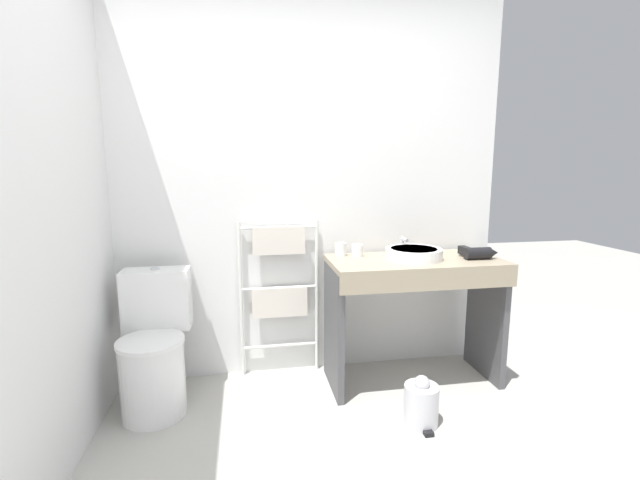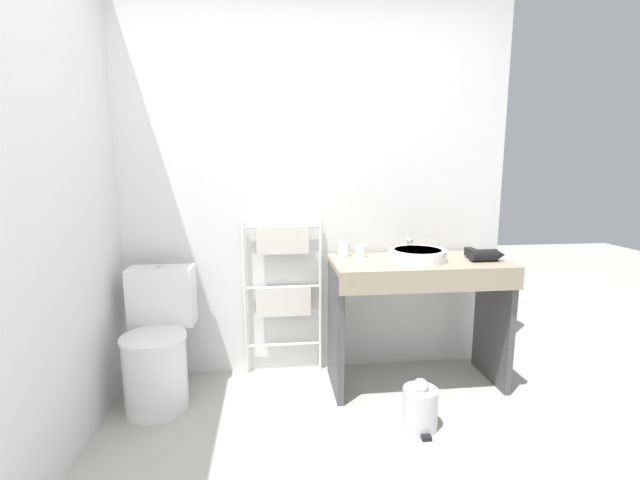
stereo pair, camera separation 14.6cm
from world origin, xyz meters
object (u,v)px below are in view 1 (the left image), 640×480
trash_bin (421,404)px  cup_near_wall (341,249)px  sink_basin (414,253)px  hair_dryer (478,253)px  toilet (154,352)px  cup_near_edge (357,250)px  towel_radiator (279,280)px

trash_bin → cup_near_wall: bearing=115.1°
sink_basin → hair_dryer: 0.41m
toilet → cup_near_edge: size_ratio=10.07×
hair_dryer → trash_bin: (-0.53, -0.42, -0.74)m
cup_near_edge → hair_dryer: size_ratio=0.36×
toilet → sink_basin: (1.59, 0.05, 0.52)m
sink_basin → cup_near_wall: 0.47m
sink_basin → trash_bin: size_ratio=1.25×
toilet → trash_bin: bearing=-16.5°
cup_near_edge → cup_near_wall: bearing=158.0°
toilet → cup_near_edge: (1.26, 0.19, 0.52)m
trash_bin → sink_basin: bearing=75.3°
towel_radiator → cup_near_edge: 0.55m
toilet → trash_bin: size_ratio=2.84×
toilet → hair_dryer: 2.06m
sink_basin → hair_dryer: hair_dryer is taller
cup_near_wall → trash_bin: 1.04m
cup_near_wall → trash_bin: cup_near_wall is taller
cup_near_edge → hair_dryer: (0.74, -0.20, -0.00)m
towel_radiator → trash_bin: towel_radiator is taller
towel_radiator → sink_basin: (0.83, -0.25, 0.20)m
cup_near_edge → hair_dryer: 0.77m
towel_radiator → trash_bin: bearing=-46.0°
toilet → hair_dryer: (2.00, -0.02, 0.52)m
toilet → cup_near_edge: bearing=8.4°
towel_radiator → cup_near_wall: towel_radiator is taller
sink_basin → towel_radiator: bearing=163.1°
sink_basin → toilet: bearing=-178.3°
toilet → cup_near_wall: size_ratio=9.30×
cup_near_wall → hair_dryer: (0.84, -0.24, -0.01)m
toilet → sink_basin: 1.67m
sink_basin → hair_dryer: (0.41, -0.06, 0.00)m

